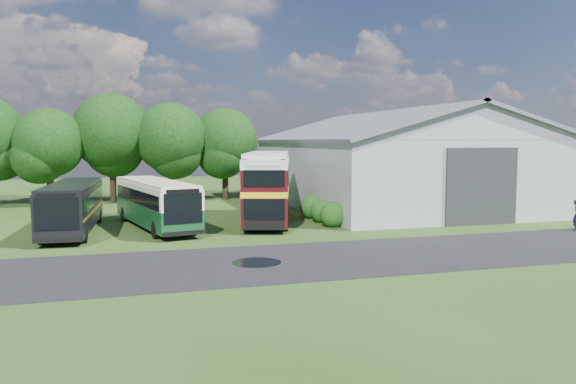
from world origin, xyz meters
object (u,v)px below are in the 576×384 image
object	(u,v)px
storage_shed	(395,156)
bus_dark_single	(73,206)
bus_green_single	(156,203)
bus_maroon_double	(268,187)

from	to	relation	value
storage_shed	bus_dark_single	xyz separation A→B (m)	(-25.05, -7.68, -2.60)
storage_shed	bus_green_single	xyz separation A→B (m)	(-20.22, -7.36, -2.59)
storage_shed	bus_green_single	world-z (taller)	storage_shed
storage_shed	bus_green_single	size ratio (longest dim) A/B	2.25
storage_shed	bus_dark_single	bearing A→B (deg)	-162.95
storage_shed	bus_maroon_double	distance (m)	14.68
bus_dark_single	storage_shed	bearing A→B (deg)	20.41
bus_maroon_double	bus_green_single	bearing A→B (deg)	-159.22
storage_shed	bus_maroon_double	size ratio (longest dim) A/B	2.21
bus_maroon_double	bus_dark_single	bearing A→B (deg)	-159.26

